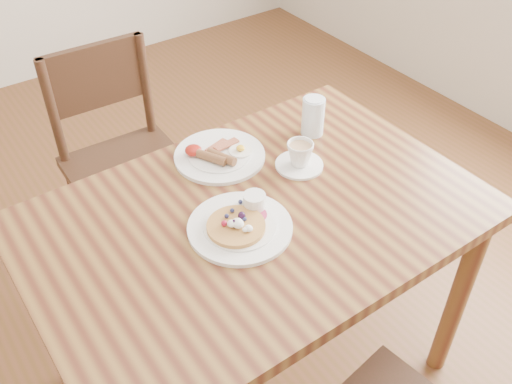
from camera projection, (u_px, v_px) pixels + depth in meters
ground at (256, 371)px, 1.99m from camera, size 5.00×5.00×0.00m
dining_table at (256, 239)px, 1.57m from camera, size 1.20×0.80×0.75m
chair_far at (122, 155)px, 2.13m from camera, size 0.43×0.43×0.88m
pancake_plate at (241, 224)px, 1.45m from camera, size 0.27×0.27×0.06m
breakfast_plate at (219, 155)px, 1.68m from camera, size 0.27×0.27×0.04m
teacup_saucer at (300, 156)px, 1.64m from camera, size 0.14×0.14×0.08m
water_glass at (313, 116)px, 1.75m from camera, size 0.07×0.07×0.12m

